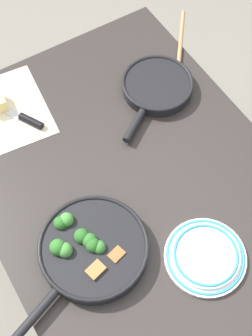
# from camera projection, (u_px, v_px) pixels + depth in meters

# --- Properties ---
(ground_plane) EXTENTS (14.00, 14.00, 0.00)m
(ground_plane) POSITION_uv_depth(u_px,v_px,m) (126.00, 257.00, 2.09)
(ground_plane) COLOR slate
(dining_table_red) EXTENTS (1.14, 0.88, 0.78)m
(dining_table_red) POSITION_uv_depth(u_px,v_px,m) (126.00, 186.00, 1.49)
(dining_table_red) COLOR #2D2826
(dining_table_red) RESTS_ON ground_plane
(skillet_broccoli) EXTENTS (0.30, 0.44, 0.07)m
(skillet_broccoli) POSITION_uv_depth(u_px,v_px,m) (91.00, 248.00, 1.26)
(skillet_broccoli) COLOR black
(skillet_broccoli) RESTS_ON dining_table_red
(skillet_eggs) EXTENTS (0.26, 0.33, 0.04)m
(skillet_eggs) POSITION_uv_depth(u_px,v_px,m) (157.00, 86.00, 1.55)
(skillet_eggs) COLOR black
(skillet_eggs) RESTS_ON dining_table_red
(wooden_spoon) EXTENTS (0.34, 0.28, 0.02)m
(wooden_spoon) POSITION_uv_depth(u_px,v_px,m) (179.00, 62.00, 1.62)
(wooden_spoon) COLOR #A87A4C
(wooden_spoon) RESTS_ON dining_table_red
(parchment_sheet) EXTENTS (0.33, 0.27, 0.00)m
(parchment_sheet) POSITION_uv_depth(u_px,v_px,m) (8.00, 110.00, 1.52)
(parchment_sheet) COLOR beige
(parchment_sheet) RESTS_ON dining_table_red
(grater_knife) EXTENTS (0.22, 0.14, 0.02)m
(grater_knife) POSITION_uv_depth(u_px,v_px,m) (21.00, 117.00, 1.50)
(grater_knife) COLOR silver
(grater_knife) RESTS_ON dining_table_red
(dinner_plate_stack) EXTENTS (0.23, 0.23, 0.03)m
(dinner_plate_stack) POSITION_uv_depth(u_px,v_px,m) (205.00, 256.00, 1.27)
(dinner_plate_stack) COLOR white
(dinner_plate_stack) RESTS_ON dining_table_red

